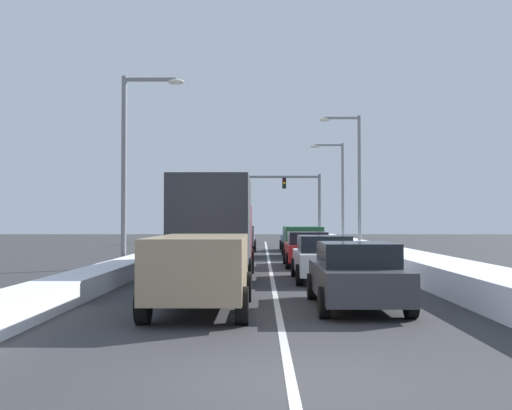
# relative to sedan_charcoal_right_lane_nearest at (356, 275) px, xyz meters

# --- Properties ---
(ground_plane) EXTENTS (126.56, 126.56, 0.00)m
(ground_plane) POSITION_rel_sedan_charcoal_right_lane_nearest_xyz_m (-1.81, 12.90, -0.76)
(ground_plane) COLOR #333335
(lane_stripe_between_right_lane_and_center_lane) EXTENTS (0.14, 53.55, 0.01)m
(lane_stripe_between_right_lane_and_center_lane) POSITION_rel_sedan_charcoal_right_lane_nearest_xyz_m (-1.81, 17.77, -0.76)
(lane_stripe_between_right_lane_and_center_lane) COLOR silver
(lane_stripe_between_right_lane_and_center_lane) RESTS_ON ground
(snow_bank_right_shoulder) EXTENTS (1.98, 53.55, 0.75)m
(snow_bank_right_shoulder) POSITION_rel_sedan_charcoal_right_lane_nearest_xyz_m (3.49, 17.77, -0.39)
(snow_bank_right_shoulder) COLOR white
(snow_bank_right_shoulder) RESTS_ON ground
(snow_bank_left_shoulder) EXTENTS (1.24, 53.55, 0.56)m
(snow_bank_left_shoulder) POSITION_rel_sedan_charcoal_right_lane_nearest_xyz_m (-7.11, 17.77, -0.48)
(snow_bank_left_shoulder) COLOR white
(snow_bank_left_shoulder) RESTS_ON ground
(sedan_charcoal_right_lane_nearest) EXTENTS (2.00, 4.50, 1.51)m
(sedan_charcoal_right_lane_nearest) POSITION_rel_sedan_charcoal_right_lane_nearest_xyz_m (0.00, 0.00, 0.00)
(sedan_charcoal_right_lane_nearest) COLOR #38383D
(sedan_charcoal_right_lane_nearest) RESTS_ON ground
(sedan_white_right_lane_second) EXTENTS (2.00, 4.50, 1.51)m
(sedan_white_right_lane_second) POSITION_rel_sedan_charcoal_right_lane_nearest_xyz_m (-0.11, 6.47, 0.00)
(sedan_white_right_lane_second) COLOR silver
(sedan_white_right_lane_second) RESTS_ON ground
(sedan_red_right_lane_third) EXTENTS (2.00, 4.50, 1.51)m
(sedan_red_right_lane_third) POSITION_rel_sedan_charcoal_right_lane_nearest_xyz_m (-0.18, 13.01, 0.00)
(sedan_red_right_lane_third) COLOR maroon
(sedan_red_right_lane_third) RESTS_ON ground
(suv_green_right_lane_fourth) EXTENTS (2.16, 4.90, 1.67)m
(suv_green_right_lane_fourth) POSITION_rel_sedan_charcoal_right_lane_nearest_xyz_m (0.07, 20.11, 0.25)
(suv_green_right_lane_fourth) COLOR #1E5633
(suv_green_right_lane_fourth) RESTS_ON ground
(sedan_navy_right_lane_fifth) EXTENTS (2.00, 4.50, 1.51)m
(sedan_navy_right_lane_fifth) POSITION_rel_sedan_charcoal_right_lane_nearest_xyz_m (0.08, 27.17, 0.00)
(sedan_navy_right_lane_fifth) COLOR navy
(sedan_navy_right_lane_fifth) RESTS_ON ground
(suv_tan_center_lane_nearest) EXTENTS (2.16, 4.90, 1.67)m
(suv_tan_center_lane_nearest) POSITION_rel_sedan_charcoal_right_lane_nearest_xyz_m (-3.51, -0.61, 0.25)
(suv_tan_center_lane_nearest) COLOR #937F60
(suv_tan_center_lane_nearest) RESTS_ON ground
(box_truck_center_lane_second) EXTENTS (2.53, 7.20, 3.36)m
(box_truck_center_lane_second) POSITION_rel_sedan_charcoal_right_lane_nearest_xyz_m (-3.72, 6.38, 1.14)
(box_truck_center_lane_second) COLOR maroon
(box_truck_center_lane_second) RESTS_ON ground
(sedan_silver_center_lane_third) EXTENTS (2.00, 4.50, 1.51)m
(sedan_silver_center_lane_third) POSITION_rel_sedan_charcoal_right_lane_nearest_xyz_m (-3.74, 13.78, 0.00)
(sedan_silver_center_lane_third) COLOR #B7BABF
(sedan_silver_center_lane_third) RESTS_ON ground
(sedan_black_center_lane_fourth) EXTENTS (2.00, 4.50, 1.51)m
(sedan_black_center_lane_fourth) POSITION_rel_sedan_charcoal_right_lane_nearest_xyz_m (-3.68, 20.31, 0.00)
(sedan_black_center_lane_fourth) COLOR black
(sedan_black_center_lane_fourth) RESTS_ON ground
(suv_gray_center_lane_fifth) EXTENTS (2.16, 4.90, 1.67)m
(suv_gray_center_lane_fifth) POSITION_rel_sedan_charcoal_right_lane_nearest_xyz_m (-3.62, 26.65, 0.25)
(suv_gray_center_lane_fifth) COLOR slate
(suv_gray_center_lane_fifth) RESTS_ON ground
(traffic_light_gantry) EXTENTS (10.60, 0.47, 6.20)m
(traffic_light_gantry) POSITION_rel_sedan_charcoal_right_lane_nearest_xyz_m (-0.63, 42.09, 3.96)
(traffic_light_gantry) COLOR slate
(traffic_light_gantry) RESTS_ON ground
(street_lamp_right_near) EXTENTS (2.66, 0.36, 8.65)m
(street_lamp_right_near) POSITION_rel_sedan_charcoal_right_lane_nearest_xyz_m (3.68, 25.07, 4.38)
(street_lamp_right_near) COLOR gray
(street_lamp_right_near) RESTS_ON ground
(street_lamp_right_mid) EXTENTS (2.66, 0.36, 8.10)m
(street_lamp_right_mid) POSITION_rel_sedan_charcoal_right_lane_nearest_xyz_m (3.88, 34.80, 4.09)
(street_lamp_right_mid) COLOR gray
(street_lamp_right_mid) RESTS_ON ground
(street_lamp_left_mid) EXTENTS (2.66, 0.36, 8.13)m
(street_lamp_left_mid) POSITION_rel_sedan_charcoal_right_lane_nearest_xyz_m (-7.63, 11.88, 4.11)
(street_lamp_left_mid) COLOR gray
(street_lamp_left_mid) RESTS_ON ground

